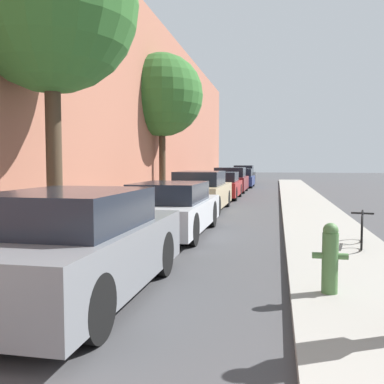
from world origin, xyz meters
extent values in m
plane|color=#3D3D3F|center=(0.00, 16.00, 0.00)|extent=(120.00, 120.00, 0.00)
cube|color=gray|center=(-2.90, 16.00, 0.06)|extent=(2.00, 52.00, 0.12)
cube|color=gray|center=(2.90, 16.00, 0.06)|extent=(2.00, 52.00, 0.12)
cube|color=#9E604C|center=(-4.25, 16.00, 4.28)|extent=(0.70, 52.00, 8.55)
cylinder|color=black|center=(-1.59, 6.79, 0.35)|extent=(0.22, 0.69, 0.69)
cylinder|color=black|center=(-0.03, 6.79, 0.35)|extent=(0.22, 0.69, 0.69)
cylinder|color=black|center=(-0.03, 4.27, 0.35)|extent=(0.22, 0.69, 0.69)
cube|color=slate|center=(-0.81, 5.53, 0.56)|extent=(1.77, 4.05, 0.75)
cube|color=black|center=(-0.81, 5.37, 1.17)|extent=(1.56, 2.11, 0.47)
cylinder|color=black|center=(-1.55, 11.91, 0.36)|extent=(0.22, 0.71, 0.71)
cylinder|color=black|center=(-0.04, 11.91, 0.36)|extent=(0.22, 0.71, 0.71)
cylinder|color=black|center=(-1.55, 9.19, 0.36)|extent=(0.22, 0.71, 0.71)
cylinder|color=black|center=(-0.04, 9.19, 0.36)|extent=(0.22, 0.71, 0.71)
cube|color=silver|center=(-0.79, 10.55, 0.51)|extent=(1.72, 4.38, 0.63)
cube|color=black|center=(-0.79, 10.37, 1.05)|extent=(1.51, 2.28, 0.45)
cylinder|color=black|center=(-1.77, 17.24, 0.33)|extent=(0.22, 0.66, 0.66)
cylinder|color=black|center=(-0.24, 17.24, 0.33)|extent=(0.22, 0.66, 0.66)
cylinder|color=black|center=(-1.77, 14.34, 0.33)|extent=(0.22, 0.66, 0.66)
cylinder|color=black|center=(-0.24, 14.34, 0.33)|extent=(0.22, 0.66, 0.66)
cube|color=tan|center=(-1.01, 15.79, 0.56)|extent=(1.75, 4.68, 0.76)
cube|color=black|center=(-1.01, 15.60, 1.19)|extent=(1.54, 2.43, 0.50)
cylinder|color=black|center=(-1.69, 22.28, 0.33)|extent=(0.22, 0.66, 0.66)
cylinder|color=black|center=(-0.18, 22.28, 0.33)|extent=(0.22, 0.66, 0.66)
cylinder|color=black|center=(-1.69, 19.83, 0.33)|extent=(0.22, 0.66, 0.66)
cylinder|color=black|center=(-0.18, 19.83, 0.33)|extent=(0.22, 0.66, 0.66)
cube|color=maroon|center=(-0.93, 21.06, 0.51)|extent=(1.71, 3.95, 0.66)
cube|color=black|center=(-0.93, 20.90, 1.07)|extent=(1.51, 2.06, 0.46)
cylinder|color=black|center=(-1.83, 26.99, 0.31)|extent=(0.22, 0.63, 0.63)
cylinder|color=black|center=(-0.17, 26.99, 0.31)|extent=(0.22, 0.63, 0.63)
cylinder|color=black|center=(-1.83, 24.52, 0.31)|extent=(0.22, 0.63, 0.63)
cylinder|color=black|center=(-0.17, 24.52, 0.31)|extent=(0.22, 0.63, 0.63)
cube|color=maroon|center=(-1.00, 25.76, 0.54)|extent=(1.88, 4.00, 0.73)
cube|color=black|center=(-1.00, 25.60, 1.18)|extent=(1.66, 2.08, 0.56)
cylinder|color=black|center=(-1.69, 32.10, 0.30)|extent=(0.22, 0.60, 0.60)
cylinder|color=black|center=(-0.03, 32.10, 0.30)|extent=(0.22, 0.60, 0.60)
cylinder|color=black|center=(-1.69, 29.66, 0.30)|extent=(0.22, 0.60, 0.60)
cylinder|color=black|center=(-0.03, 29.66, 0.30)|extent=(0.22, 0.60, 0.60)
cube|color=navy|center=(-0.86, 30.88, 0.47)|extent=(1.88, 3.95, 0.61)
cube|color=black|center=(-0.86, 30.72, 1.05)|extent=(1.66, 2.05, 0.54)
cylinder|color=black|center=(-1.76, 37.51, 0.31)|extent=(0.22, 0.63, 0.63)
cylinder|color=black|center=(-0.25, 37.51, 0.31)|extent=(0.22, 0.63, 0.63)
cylinder|color=black|center=(-1.76, 35.06, 0.31)|extent=(0.22, 0.63, 0.63)
cylinder|color=black|center=(-0.25, 35.06, 0.31)|extent=(0.22, 0.63, 0.63)
cube|color=black|center=(-1.00, 36.28, 0.54)|extent=(1.71, 3.95, 0.74)
cube|color=black|center=(-1.00, 36.12, 1.21)|extent=(1.51, 2.06, 0.59)
cylinder|color=#423323|center=(-2.86, 8.67, 2.06)|extent=(0.33, 0.33, 3.88)
sphere|color=#2D6028|center=(-2.86, 8.67, 4.98)|extent=(3.59, 3.59, 3.59)
cylinder|color=#423323|center=(-3.50, 19.56, 1.96)|extent=(0.30, 0.30, 3.67)
sphere|color=#2D6028|center=(-3.50, 19.56, 4.83)|extent=(3.76, 3.76, 3.76)
cylinder|color=#47703D|center=(2.38, 5.98, 0.50)|extent=(0.20, 0.20, 0.76)
sphere|color=#47703D|center=(2.38, 5.98, 0.91)|extent=(0.19, 0.19, 0.19)
cylinder|color=#47703D|center=(2.23, 5.98, 0.59)|extent=(0.13, 0.08, 0.08)
cylinder|color=#47703D|center=(2.53, 5.98, 0.59)|extent=(0.13, 0.08, 0.08)
torus|color=black|center=(3.46, 9.76, 0.45)|extent=(0.16, 0.66, 0.66)
torus|color=black|center=(3.28, 8.82, 0.45)|extent=(0.16, 0.66, 0.66)
cube|color=black|center=(3.37, 9.29, 0.60)|extent=(0.19, 0.80, 0.04)
cylinder|color=black|center=(3.34, 9.12, 0.69)|extent=(0.04, 0.04, 0.18)
cube|color=black|center=(3.44, 9.69, 0.72)|extent=(0.44, 0.12, 0.04)
camera|label=1|loc=(1.71, 0.48, 1.76)|focal=39.91mm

